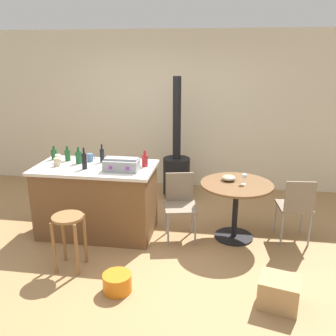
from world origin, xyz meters
The scene contains 22 objects.
ground_plane centered at (0.00, 0.00, 0.00)m, with size 8.80×8.80×0.00m, color #A37A4C.
back_wall centered at (0.00, 2.39, 1.35)m, with size 8.00×0.10×2.70m, color beige.
kitchen_island centered at (-0.60, 0.32, 0.47)m, with size 1.53×0.83×0.93m.
wooden_stool centered at (-0.62, -0.57, 0.47)m, with size 0.34×0.34×0.64m.
dining_table centered at (1.20, 0.43, 0.57)m, with size 0.91×0.91×0.75m.
folding_chair_near centered at (1.94, 0.43, 0.51)m, with size 0.44×0.44×0.86m.
folding_chair_far centered at (0.50, 0.35, 0.50)m, with size 0.48×0.48×0.85m.
wood_stove centered at (0.27, 1.74, 0.49)m, with size 0.44×0.45×1.98m.
toolbox centered at (-0.21, 0.19, 1.01)m, with size 0.43×0.24×0.16m.
bottle_0 centered at (0.03, 0.40, 1.01)m, with size 0.08×0.08×0.21m.
bottle_1 centered at (-0.57, 0.50, 1.03)m, with size 0.06×0.06×0.24m.
bottle_2 centered at (-0.69, 0.19, 1.04)m, with size 0.07×0.07×0.27m.
bottle_3 centered at (-0.85, 0.40, 1.02)m, with size 0.08×0.08×0.22m.
bottle_4 centered at (-1.05, 0.50, 1.01)m, with size 0.07×0.07×0.20m.
bottle_5 centered at (-1.26, 0.54, 1.01)m, with size 0.08×0.08×0.19m.
cup_0 centered at (-0.74, 0.52, 0.99)m, with size 0.11×0.08×0.10m.
cup_1 centered at (-1.13, 0.39, 0.99)m, with size 0.11×0.07×0.11m.
cup_2 centered at (-1.08, 0.24, 0.98)m, with size 0.11×0.08×0.10m.
wine_glass centered at (1.29, 0.41, 0.86)m, with size 0.07×0.07×0.14m.
serving_bowl centered at (1.10, 0.53, 0.79)m, with size 0.18×0.18×0.07m, color tan.
cardboard_box centered at (1.60, -0.88, 0.14)m, with size 0.37×0.32×0.29m, color tan.
plastic_bucket centered at (0.01, -0.90, 0.10)m, with size 0.29×0.29×0.19m, color orange.
Camera 1 is at (1.00, -3.99, 2.32)m, focal length 39.29 mm.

